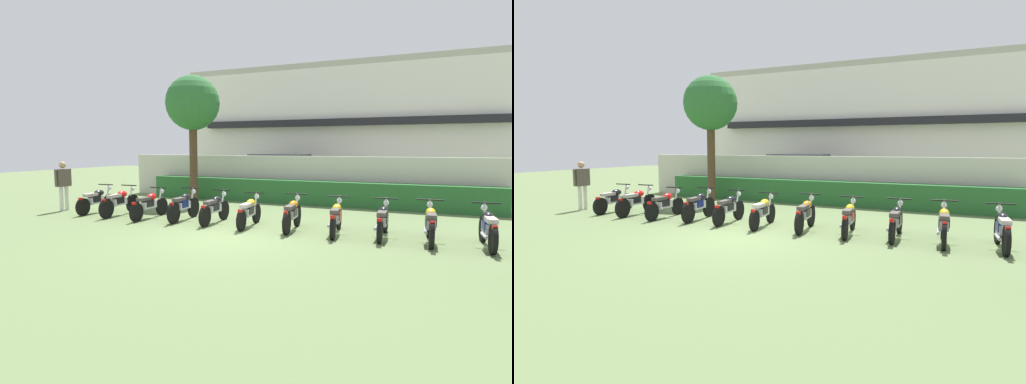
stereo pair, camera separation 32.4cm
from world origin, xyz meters
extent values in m
plane|color=#607547|center=(0.00, 0.00, 0.00)|extent=(60.00, 60.00, 0.00)
cube|color=white|center=(0.00, 15.57, 3.17)|extent=(18.20, 6.00, 6.35)
cube|color=black|center=(0.00, 12.32, 3.49)|extent=(15.29, 0.50, 0.36)
cube|color=#B2AD9E|center=(0.00, 15.57, 6.50)|extent=(18.20, 6.00, 0.30)
cube|color=beige|center=(0.00, 7.34, 0.93)|extent=(17.29, 0.30, 1.87)
cube|color=#28602D|center=(0.00, 6.64, 0.46)|extent=(13.83, 0.70, 0.93)
cube|color=black|center=(-2.13, 9.96, 0.74)|extent=(4.56, 2.01, 1.00)
cube|color=#2D333D|center=(-2.33, 9.95, 1.57)|extent=(2.76, 1.80, 0.65)
cylinder|color=black|center=(-0.59, 10.94, 0.34)|extent=(0.69, 0.24, 0.68)
cylinder|color=black|center=(-0.52, 9.09, 0.34)|extent=(0.69, 0.24, 0.68)
cylinder|color=black|center=(-3.73, 10.82, 0.34)|extent=(0.69, 0.24, 0.68)
cylinder|color=black|center=(-3.67, 8.97, 0.34)|extent=(0.69, 0.24, 0.68)
cylinder|color=#4C3823|center=(-4.50, 5.67, 1.62)|extent=(0.33, 0.33, 3.25)
sphere|color=#2D6B33|center=(-4.50, 5.67, 4.02)|extent=(2.21, 2.21, 2.21)
cylinder|color=black|center=(-5.89, 2.33, 0.29)|extent=(0.13, 0.58, 0.58)
cylinder|color=black|center=(-5.79, 1.04, 0.29)|extent=(0.13, 0.58, 0.58)
cube|color=silver|center=(-5.83, 1.63, 0.44)|extent=(0.25, 0.61, 0.22)
ellipsoid|color=black|center=(-5.85, 1.80, 0.67)|extent=(0.25, 0.46, 0.22)
cube|color=#B2ADA3|center=(-5.82, 1.40, 0.65)|extent=(0.24, 0.53, 0.10)
cube|color=red|center=(-5.78, 0.94, 0.57)|extent=(0.11, 0.09, 0.08)
cylinder|color=silver|center=(-5.88, 2.24, 0.61)|extent=(0.07, 0.23, 0.65)
cylinder|color=black|center=(-5.87, 2.15, 0.93)|extent=(0.60, 0.08, 0.04)
sphere|color=silver|center=(-5.89, 2.35, 0.79)|extent=(0.14, 0.14, 0.14)
cylinder|color=silver|center=(-5.93, 1.37, 0.31)|extent=(0.11, 0.55, 0.07)
cube|color=black|center=(-5.83, 1.58, 0.49)|extent=(0.27, 0.38, 0.20)
cylinder|color=black|center=(-4.81, 2.28, 0.31)|extent=(0.14, 0.62, 0.62)
cylinder|color=black|center=(-4.70, 0.95, 0.31)|extent=(0.14, 0.62, 0.62)
cube|color=silver|center=(-4.75, 1.56, 0.46)|extent=(0.25, 0.61, 0.22)
ellipsoid|color=red|center=(-4.76, 1.73, 0.69)|extent=(0.25, 0.46, 0.22)
cube|color=#B2ADA3|center=(-4.73, 1.33, 0.67)|extent=(0.24, 0.53, 0.10)
cube|color=red|center=(-4.69, 0.85, 0.59)|extent=(0.11, 0.09, 0.08)
cylinder|color=silver|center=(-4.80, 2.19, 0.63)|extent=(0.07, 0.23, 0.65)
cylinder|color=black|center=(-4.79, 2.10, 0.95)|extent=(0.60, 0.08, 0.04)
sphere|color=silver|center=(-4.81, 2.30, 0.81)|extent=(0.14, 0.14, 0.14)
cylinder|color=silver|center=(-4.85, 1.30, 0.33)|extent=(0.11, 0.55, 0.07)
cube|color=black|center=(-4.74, 1.51, 0.51)|extent=(0.27, 0.38, 0.20)
cylinder|color=black|center=(-3.53, 2.21, 0.29)|extent=(0.12, 0.58, 0.57)
cylinder|color=black|center=(-3.47, 0.89, 0.29)|extent=(0.12, 0.58, 0.57)
cube|color=silver|center=(-3.50, 1.50, 0.44)|extent=(0.23, 0.61, 0.22)
ellipsoid|color=red|center=(-3.50, 1.67, 0.67)|extent=(0.24, 0.45, 0.22)
cube|color=#4C4742|center=(-3.48, 1.27, 0.65)|extent=(0.23, 0.53, 0.10)
cube|color=red|center=(-3.46, 0.79, 0.57)|extent=(0.10, 0.08, 0.08)
cylinder|color=silver|center=(-3.53, 2.12, 0.61)|extent=(0.06, 0.23, 0.65)
cylinder|color=black|center=(-3.52, 2.03, 0.93)|extent=(0.60, 0.07, 0.04)
sphere|color=silver|center=(-3.53, 2.23, 0.79)|extent=(0.14, 0.14, 0.14)
cylinder|color=silver|center=(-3.60, 1.25, 0.31)|extent=(0.10, 0.55, 0.07)
cube|color=black|center=(-3.49, 1.45, 0.49)|extent=(0.26, 0.37, 0.20)
cylinder|color=black|center=(-2.37, 2.32, 0.32)|extent=(0.14, 0.64, 0.64)
cylinder|color=black|center=(-2.26, 1.10, 0.32)|extent=(0.14, 0.64, 0.64)
cube|color=silver|center=(-2.31, 1.66, 0.47)|extent=(0.25, 0.61, 0.22)
ellipsoid|color=black|center=(-2.32, 1.83, 0.70)|extent=(0.26, 0.46, 0.22)
cube|color=#4C4742|center=(-2.29, 1.43, 0.68)|extent=(0.24, 0.53, 0.10)
cube|color=red|center=(-2.26, 1.00, 0.60)|extent=(0.11, 0.09, 0.08)
cylinder|color=silver|center=(-2.36, 2.23, 0.64)|extent=(0.07, 0.23, 0.65)
cylinder|color=black|center=(-2.35, 2.14, 0.96)|extent=(0.60, 0.09, 0.04)
sphere|color=silver|center=(-2.37, 2.34, 0.82)|extent=(0.14, 0.14, 0.14)
cylinder|color=silver|center=(-2.41, 1.40, 0.34)|extent=(0.12, 0.55, 0.07)
cube|color=navy|center=(-2.31, 1.61, 0.52)|extent=(0.27, 0.38, 0.20)
cylinder|color=black|center=(-1.24, 2.29, 0.30)|extent=(0.12, 0.60, 0.59)
cylinder|color=black|center=(-1.19, 1.07, 0.30)|extent=(0.12, 0.60, 0.59)
cube|color=silver|center=(-1.21, 1.63, 0.45)|extent=(0.23, 0.61, 0.22)
ellipsoid|color=black|center=(-1.22, 1.80, 0.68)|extent=(0.24, 0.45, 0.22)
cube|color=#4C4742|center=(-1.20, 1.40, 0.66)|extent=(0.22, 0.53, 0.10)
cube|color=red|center=(-1.18, 0.97, 0.58)|extent=(0.10, 0.08, 0.08)
cylinder|color=silver|center=(-1.24, 2.20, 0.62)|extent=(0.06, 0.23, 0.65)
cylinder|color=black|center=(-1.24, 2.11, 0.94)|extent=(0.60, 0.06, 0.04)
sphere|color=silver|center=(-1.25, 2.31, 0.80)|extent=(0.14, 0.14, 0.14)
cylinder|color=silver|center=(-1.32, 1.38, 0.32)|extent=(0.10, 0.55, 0.07)
cube|color=black|center=(-1.21, 1.58, 0.50)|extent=(0.26, 0.37, 0.20)
cylinder|color=black|center=(-0.11, 2.22, 0.28)|extent=(0.14, 0.57, 0.56)
cylinder|color=black|center=(0.01, 0.97, 0.28)|extent=(0.14, 0.57, 0.56)
cube|color=silver|center=(-0.05, 1.55, 0.43)|extent=(0.25, 0.62, 0.22)
ellipsoid|color=yellow|center=(-0.06, 1.72, 0.66)|extent=(0.26, 0.46, 0.22)
cube|color=beige|center=(-0.03, 1.32, 0.64)|extent=(0.25, 0.54, 0.10)
cube|color=red|center=(0.02, 0.87, 0.56)|extent=(0.11, 0.09, 0.08)
cylinder|color=silver|center=(-0.10, 2.14, 0.60)|extent=(0.07, 0.23, 0.65)
cylinder|color=black|center=(-0.09, 2.05, 0.92)|extent=(0.60, 0.09, 0.04)
sphere|color=silver|center=(-0.11, 2.24, 0.78)|extent=(0.14, 0.14, 0.14)
cylinder|color=silver|center=(-0.14, 1.29, 0.30)|extent=(0.12, 0.55, 0.07)
cube|color=black|center=(-0.04, 1.50, 0.48)|extent=(0.27, 0.38, 0.20)
cylinder|color=black|center=(1.15, 2.23, 0.31)|extent=(0.15, 0.62, 0.61)
cylinder|color=black|center=(1.27, 1.02, 0.31)|extent=(0.15, 0.62, 0.61)
cube|color=silver|center=(1.22, 1.58, 0.46)|extent=(0.26, 0.62, 0.22)
ellipsoid|color=orange|center=(1.20, 1.75, 0.69)|extent=(0.26, 0.46, 0.22)
cube|color=#4C4742|center=(1.24, 1.35, 0.67)|extent=(0.25, 0.54, 0.10)
cube|color=red|center=(1.28, 0.92, 0.59)|extent=(0.11, 0.09, 0.08)
cylinder|color=silver|center=(1.16, 2.14, 0.63)|extent=(0.07, 0.23, 0.65)
cylinder|color=black|center=(1.17, 2.06, 0.95)|extent=(0.60, 0.09, 0.04)
sphere|color=silver|center=(1.15, 2.25, 0.81)|extent=(0.14, 0.14, 0.14)
cylinder|color=silver|center=(1.12, 1.32, 0.33)|extent=(0.12, 0.55, 0.07)
cube|color=black|center=(1.22, 1.53, 0.51)|extent=(0.27, 0.38, 0.20)
cylinder|color=black|center=(2.33, 2.29, 0.28)|extent=(0.15, 0.58, 0.57)
cylinder|color=black|center=(2.48, 0.97, 0.28)|extent=(0.15, 0.58, 0.57)
cube|color=silver|center=(2.41, 1.58, 0.43)|extent=(0.27, 0.62, 0.22)
ellipsoid|color=yellow|center=(2.39, 1.75, 0.66)|extent=(0.27, 0.46, 0.22)
cube|color=#4C4742|center=(2.44, 1.35, 0.64)|extent=(0.26, 0.54, 0.10)
cube|color=red|center=(2.49, 0.87, 0.56)|extent=(0.11, 0.09, 0.08)
cylinder|color=silver|center=(2.34, 2.20, 0.60)|extent=(0.08, 0.23, 0.65)
cylinder|color=black|center=(2.35, 2.11, 0.92)|extent=(0.60, 0.10, 0.04)
sphere|color=silver|center=(2.33, 2.31, 0.78)|extent=(0.14, 0.14, 0.14)
cylinder|color=silver|center=(2.32, 1.32, 0.30)|extent=(0.13, 0.55, 0.07)
cube|color=#A51414|center=(2.42, 1.53, 0.48)|extent=(0.28, 0.38, 0.20)
cylinder|color=black|center=(3.55, 2.36, 0.29)|extent=(0.10, 0.57, 0.57)
cylinder|color=black|center=(3.58, 1.03, 0.29)|extent=(0.10, 0.57, 0.57)
cube|color=silver|center=(3.56, 1.64, 0.44)|extent=(0.21, 0.60, 0.22)
ellipsoid|color=black|center=(3.56, 1.81, 0.67)|extent=(0.23, 0.44, 0.22)
cube|color=#4C4742|center=(3.57, 1.41, 0.65)|extent=(0.21, 0.52, 0.10)
cube|color=red|center=(3.58, 0.93, 0.57)|extent=(0.10, 0.08, 0.08)
cylinder|color=silver|center=(3.55, 2.27, 0.61)|extent=(0.06, 0.23, 0.65)
cylinder|color=black|center=(3.55, 2.18, 0.93)|extent=(0.60, 0.05, 0.04)
sphere|color=silver|center=(3.55, 2.38, 0.79)|extent=(0.14, 0.14, 0.14)
cylinder|color=silver|center=(3.45, 1.39, 0.31)|extent=(0.08, 0.55, 0.07)
cube|color=black|center=(3.56, 1.59, 0.49)|extent=(0.25, 0.37, 0.20)
cylinder|color=black|center=(4.60, 2.24, 0.32)|extent=(0.13, 0.64, 0.64)
cylinder|color=black|center=(4.69, 0.95, 0.32)|extent=(0.13, 0.64, 0.64)
cube|color=silver|center=(4.65, 1.54, 0.47)|extent=(0.24, 0.61, 0.22)
ellipsoid|color=yellow|center=(4.64, 1.71, 0.70)|extent=(0.25, 0.45, 0.22)
cube|color=#4C4742|center=(4.66, 1.32, 0.68)|extent=(0.24, 0.53, 0.10)
cube|color=red|center=(4.70, 0.85, 0.60)|extent=(0.11, 0.09, 0.08)
cylinder|color=silver|center=(4.61, 2.15, 0.64)|extent=(0.07, 0.23, 0.65)
cylinder|color=black|center=(4.61, 2.06, 0.96)|extent=(0.60, 0.08, 0.04)
sphere|color=silver|center=(4.60, 2.26, 0.82)|extent=(0.14, 0.14, 0.14)
cylinder|color=silver|center=(4.55, 1.29, 0.34)|extent=(0.11, 0.55, 0.07)
cube|color=black|center=(4.65, 1.50, 0.52)|extent=(0.26, 0.38, 0.20)
cylinder|color=black|center=(5.78, 2.19, 0.32)|extent=(0.13, 0.64, 0.63)
cylinder|color=black|center=(5.87, 0.96, 0.32)|extent=(0.13, 0.64, 0.63)
cube|color=silver|center=(5.83, 1.53, 0.47)|extent=(0.24, 0.61, 0.22)
ellipsoid|color=black|center=(5.82, 1.70, 0.70)|extent=(0.25, 0.45, 0.22)
cube|color=beige|center=(5.84, 1.30, 0.68)|extent=(0.24, 0.53, 0.10)
cube|color=red|center=(5.88, 0.86, 0.60)|extent=(0.11, 0.09, 0.08)
cylinder|color=silver|center=(5.79, 2.10, 0.64)|extent=(0.07, 0.23, 0.65)
cylinder|color=black|center=(5.80, 2.01, 0.96)|extent=(0.60, 0.08, 0.04)
sphere|color=silver|center=(5.78, 2.21, 0.82)|extent=(0.14, 0.14, 0.14)
cylinder|color=silver|center=(5.73, 1.27, 0.34)|extent=(0.11, 0.55, 0.07)
cube|color=navy|center=(5.83, 1.48, 0.52)|extent=(0.26, 0.38, 0.20)
cylinder|color=silver|center=(-7.27, 1.70, 0.43)|extent=(0.13, 0.13, 0.86)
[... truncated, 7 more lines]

